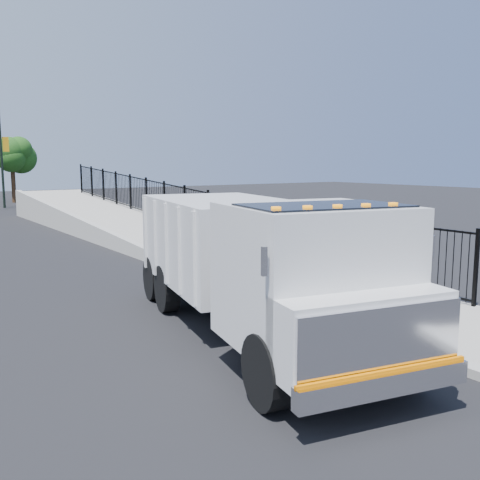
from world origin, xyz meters
TOP-DOWN VIEW (x-y plane):
  - ground at (0.00, 0.00)m, footprint 120.00×120.00m
  - sidewalk at (1.93, -2.00)m, footprint 3.55×12.00m
  - curb at (0.00, -2.00)m, footprint 0.30×12.00m
  - ramp at (2.12, 16.00)m, footprint 3.95×24.06m
  - iron_fence at (3.55, 12.00)m, footprint 0.10×28.00m
  - truck at (-1.78, -0.63)m, footprint 4.35×8.77m
  - worker at (1.28, -0.34)m, footprint 0.48×0.71m
  - debris at (1.82, -1.96)m, footprint 0.36×0.36m
  - tree_1 at (2.30, 40.15)m, footprint 2.49×2.49m

SIDE VIEW (x-z plane):
  - ground at x=0.00m, z-range 0.00..0.00m
  - ramp at x=2.12m, z-range -1.60..1.60m
  - sidewalk at x=1.93m, z-range 0.00..0.12m
  - curb at x=0.00m, z-range 0.00..0.16m
  - debris at x=1.82m, z-range 0.12..0.21m
  - iron_fence at x=3.55m, z-range 0.00..1.80m
  - worker at x=1.28m, z-range 0.12..2.01m
  - truck at x=-1.78m, z-range 0.18..3.06m
  - tree_1 at x=2.30m, z-range 1.32..6.56m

